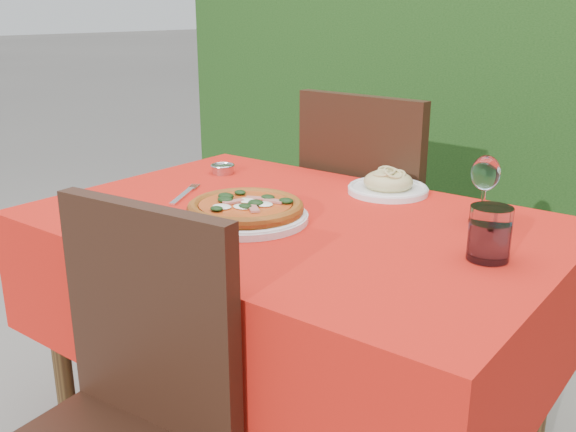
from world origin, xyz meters
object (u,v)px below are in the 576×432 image
Objects in this scene: chair_far at (375,219)px; fork at (182,196)px; chair_near at (117,417)px; steel_ramekin at (223,169)px; pizza_plate at (246,211)px; water_glass at (489,236)px; wine_glass at (485,176)px; pasta_plate at (388,185)px.

chair_far is 4.53× the size of fork.
chair_near reaches higher than steel_ramekin.
chair_near is 0.56m from pizza_plate.
water_glass reaches higher than pizza_plate.
wine_glass is at bearing -6.37° from fork.
pasta_plate is 1.34× the size of wine_glass.
pasta_plate is 0.57m from fork.
chair_far reaches higher than chair_near.
chair_far is 3.28× the size of pizza_plate.
chair_near is 0.96m from wine_glass.
steel_ramekin is (-0.51, -0.12, -0.01)m from pasta_plate.
chair_far reaches higher than wine_glass.
chair_near is 0.80m from water_glass.
wine_glass is (0.31, -0.10, 0.09)m from pasta_plate.
pizza_plate is 1.83× the size of wine_glass.
steel_ramekin is (-0.92, 0.20, -0.04)m from water_glass.
steel_ramekin is (-0.82, -0.02, -0.10)m from wine_glass.
water_glass is at bearing -65.65° from wine_glass.
wine_glass reaches higher than pizza_plate.
chair_near is 8.04× the size of water_glass.
wine_glass reaches higher than pasta_plate.
chair_far is at bearing 48.77° from steel_ramekin.
fork is (-0.42, -0.38, -0.02)m from pasta_plate.
pizza_plate is (0.03, -0.69, 0.21)m from chair_far.
water_glass is (0.55, 0.11, 0.02)m from pizza_plate.
chair_far is 8.82× the size of water_glass.
chair_near is 5.46× the size of wine_glass.
pasta_plate is 0.53m from steel_ramekin.
pasta_plate is (0.18, -0.26, 0.21)m from chair_far.
chair_near is 13.21× the size of steel_ramekin.
pasta_plate is at bearing 70.74° from pizza_plate.
wine_glass reaches higher than fork.
steel_ramekin reaches higher than fork.
chair_far is 0.68m from wine_glass.
steel_ramekin is at bearing 139.62° from pizza_plate.
steel_ramekin is (-0.33, -0.38, 0.20)m from chair_far.
steel_ramekin is (-0.47, 0.80, 0.25)m from chair_near.
steel_ramekin is at bearing -178.64° from wine_glass.
chair_far is at bearing 92.74° from pizza_plate.
water_glass reaches higher than fork.
chair_far is 0.86m from water_glass.
chair_near is at bearing -78.07° from pizza_plate.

